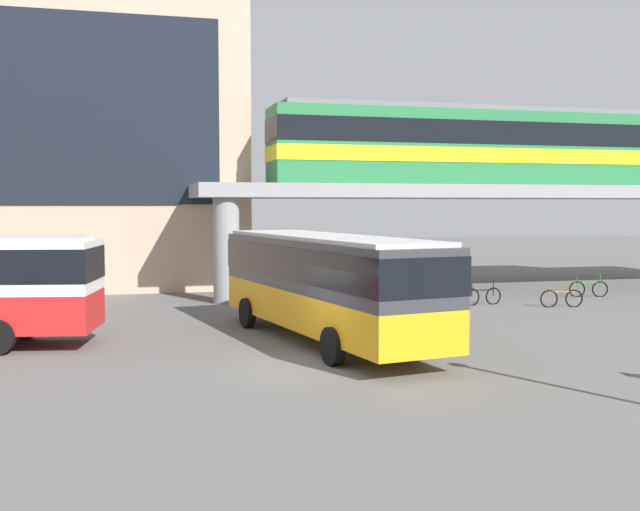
{
  "coord_description": "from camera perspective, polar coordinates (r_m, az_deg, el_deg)",
  "views": [
    {
      "loc": [
        -4.55,
        -18.49,
        4.13
      ],
      "look_at": [
        2.62,
        9.19,
        2.2
      ],
      "focal_mm": 42.25,
      "sensor_mm": 36.0,
      "label": 1
    }
  ],
  "objects": [
    {
      "name": "ground_plane",
      "position": [
        29.15,
        -5.4,
        -4.3
      ],
      "size": [
        120.0,
        120.0,
        0.0
      ],
      "primitive_type": "plane",
      "color": "#605E5B"
    },
    {
      "name": "elevated_platform",
      "position": [
        38.99,
        14.18,
        4.15
      ],
      "size": [
        31.64,
        7.22,
        5.05
      ],
      "color": "gray",
      "rests_on": "ground_plane"
    },
    {
      "name": "train",
      "position": [
        39.01,
        14.03,
        7.99
      ],
      "size": [
        24.05,
        2.96,
        3.84
      ],
      "color": "#26723F",
      "rests_on": "elevated_platform"
    },
    {
      "name": "bus_main",
      "position": [
        22.55,
        0.41,
        -1.59
      ],
      "size": [
        4.48,
        11.32,
        3.22
      ],
      "color": "orange",
      "rests_on": "ground_plane"
    },
    {
      "name": "bicycle_brown",
      "position": [
        31.95,
        17.83,
        -3.1
      ],
      "size": [
        1.78,
        0.33,
        1.04
      ],
      "color": "black",
      "rests_on": "ground_plane"
    },
    {
      "name": "bicycle_green",
      "position": [
        35.88,
        19.67,
        -2.4
      ],
      "size": [
        1.77,
        0.42,
        1.04
      ],
      "color": "black",
      "rests_on": "ground_plane"
    },
    {
      "name": "bicycle_black",
      "position": [
        31.79,
        12.21,
        -3.04
      ],
      "size": [
        1.78,
        0.3,
        1.04
      ],
      "color": "black",
      "rests_on": "ground_plane"
    },
    {
      "name": "bicycle_orange",
      "position": [
        32.55,
        8.67,
        -2.84
      ],
      "size": [
        1.79,
        0.1,
        1.04
      ],
      "color": "black",
      "rests_on": "ground_plane"
    }
  ]
}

